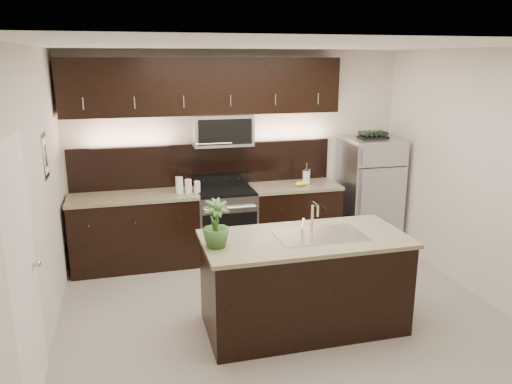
{
  "coord_description": "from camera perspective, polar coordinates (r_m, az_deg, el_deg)",
  "views": [
    {
      "loc": [
        -1.45,
        -4.49,
        2.58
      ],
      "look_at": [
        -0.13,
        0.55,
        1.19
      ],
      "focal_mm": 35.0,
      "sensor_mm": 36.0,
      "label": 1
    }
  ],
  "objects": [
    {
      "name": "sink_faucet",
      "position": [
        4.85,
        7.25,
        -4.73
      ],
      "size": [
        0.84,
        0.5,
        0.28
      ],
      "color": "silver",
      "rests_on": "island"
    },
    {
      "name": "counter_run",
      "position": [
        6.61,
        -5.27,
        -3.73
      ],
      "size": [
        3.51,
        0.65,
        0.94
      ],
      "color": "black",
      "rests_on": "ground"
    },
    {
      "name": "ground",
      "position": [
        5.38,
        2.88,
        -13.72
      ],
      "size": [
        4.5,
        4.5,
        0.0
      ],
      "primitive_type": "plane",
      "color": "gray",
      "rests_on": "ground"
    },
    {
      "name": "plant",
      "position": [
        4.47,
        -4.61,
        -3.63
      ],
      "size": [
        0.26,
        0.26,
        0.44
      ],
      "primitive_type": "imported",
      "rotation": [
        0.0,
        0.0,
        0.08
      ],
      "color": "#305723",
      "rests_on": "island"
    },
    {
      "name": "wine_rack",
      "position": [
        7.0,
        13.22,
        6.35
      ],
      "size": [
        0.38,
        0.23,
        0.09
      ],
      "color": "black",
      "rests_on": "refrigerator"
    },
    {
      "name": "room_walls",
      "position": [
        4.74,
        2.0,
        4.19
      ],
      "size": [
        4.52,
        4.02,
        2.71
      ],
      "color": "beige",
      "rests_on": "ground"
    },
    {
      "name": "refrigerator",
      "position": [
        7.16,
        12.84,
        -0.08
      ],
      "size": [
        0.74,
        0.67,
        1.54
      ],
      "primitive_type": "cube",
      "color": "#B2B2B7",
      "rests_on": "ground"
    },
    {
      "name": "bananas",
      "position": [
        6.67,
        4.78,
        0.94
      ],
      "size": [
        0.22,
        0.19,
        0.06
      ],
      "primitive_type": "ellipsoid",
      "rotation": [
        0.0,
        0.0,
        0.21
      ],
      "color": "yellow",
      "rests_on": "counter_run"
    },
    {
      "name": "canisters",
      "position": [
        6.36,
        -7.99,
        0.7
      ],
      "size": [
        0.31,
        0.1,
        0.21
      ],
      "rotation": [
        0.0,
        0.0,
        -0.09
      ],
      "color": "silver",
      "rests_on": "counter_run"
    },
    {
      "name": "island",
      "position": [
        4.97,
        5.48,
        -10.19
      ],
      "size": [
        1.96,
        0.96,
        0.94
      ],
      "color": "black",
      "rests_on": "ground"
    },
    {
      "name": "french_press",
      "position": [
        6.73,
        5.78,
        1.73
      ],
      "size": [
        0.1,
        0.1,
        0.29
      ],
      "rotation": [
        0.0,
        0.0,
        0.41
      ],
      "color": "silver",
      "rests_on": "counter_run"
    },
    {
      "name": "upper_fixtures",
      "position": [
        6.43,
        -5.61,
        10.95
      ],
      "size": [
        3.49,
        0.4,
        1.66
      ],
      "color": "black",
      "rests_on": "counter_run"
    }
  ]
}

